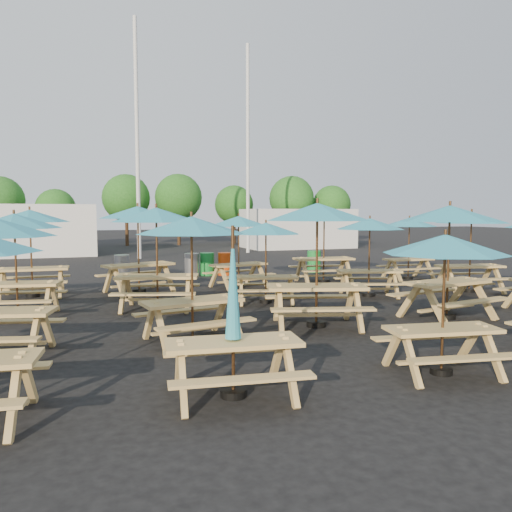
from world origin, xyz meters
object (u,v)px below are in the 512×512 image
object	(u,v)px
picnic_unit_6	(156,221)
picnic_unit_19	(409,226)
picnic_unit_8	(445,253)
picnic_unit_10	(266,233)
waste_bin_0	(122,267)
waste_bin_2	(207,264)
picnic_unit_2	(14,227)
picnic_unit_11	(239,226)
picnic_unit_13	(450,221)
waste_bin_4	(314,261)
waste_bin_3	(225,264)
waste_bin_1	(192,265)
picnic_unit_3	(30,221)
picnic_unit_4	(233,327)
picnic_unit_9	(317,220)
picnic_unit_18	(471,223)
picnic_unit_7	(138,218)
picnic_unit_14	(370,229)
picnic_unit_15	(324,219)
picnic_unit_5	(192,233)

from	to	relation	value
picnic_unit_6	picnic_unit_19	bearing A→B (deg)	32.90
picnic_unit_8	picnic_unit_10	size ratio (longest dim) A/B	0.91
waste_bin_0	waste_bin_2	world-z (taller)	same
picnic_unit_2	waste_bin_0	distance (m)	6.84
picnic_unit_11	picnic_unit_13	distance (m)	6.64
picnic_unit_19	waste_bin_4	distance (m)	4.01
waste_bin_4	waste_bin_3	bearing A→B (deg)	176.31
picnic_unit_10	waste_bin_1	distance (m)	6.27
waste_bin_1	picnic_unit_3	bearing A→B (deg)	-148.92
picnic_unit_4	picnic_unit_9	bearing A→B (deg)	55.86
waste_bin_0	waste_bin_1	xyz separation A→B (m)	(2.49, -0.13, 0.00)
picnic_unit_13	picnic_unit_18	world-z (taller)	picnic_unit_13
waste_bin_0	picnic_unit_18	bearing A→B (deg)	-34.27
picnic_unit_7	picnic_unit_19	distance (m)	9.33
waste_bin_1	picnic_unit_2	bearing A→B (deg)	-131.04
picnic_unit_7	picnic_unit_14	distance (m)	6.62
waste_bin_0	picnic_unit_6	bearing A→B (deg)	-86.27
picnic_unit_18	waste_bin_2	size ratio (longest dim) A/B	2.85
picnic_unit_10	waste_bin_0	xyz separation A→B (m)	(-3.18, 6.21, -1.38)
picnic_unit_7	waste_bin_4	xyz separation A→B (m)	(7.09, 2.99, -1.77)
picnic_unit_6	waste_bin_0	world-z (taller)	picnic_unit_6
picnic_unit_18	picnic_unit_9	bearing A→B (deg)	-145.60
picnic_unit_11	waste_bin_0	distance (m)	4.99
picnic_unit_2	picnic_unit_15	world-z (taller)	picnic_unit_15
picnic_unit_3	picnic_unit_7	size ratio (longest dim) A/B	0.87
picnic_unit_4	waste_bin_4	world-z (taller)	picnic_unit_4
picnic_unit_15	waste_bin_1	distance (m)	5.24
picnic_unit_10	waste_bin_4	xyz separation A→B (m)	(4.15, 5.76, -1.38)
picnic_unit_8	waste_bin_4	bearing A→B (deg)	81.42
picnic_unit_2	picnic_unit_7	xyz separation A→B (m)	(2.94, 2.66, 0.18)
picnic_unit_3	picnic_unit_10	size ratio (longest dim) A/B	1.09
waste_bin_4	waste_bin_0	bearing A→B (deg)	176.55
waste_bin_3	picnic_unit_14	bearing A→B (deg)	-67.06
picnic_unit_18	waste_bin_4	bearing A→B (deg)	121.45
picnic_unit_11	waste_bin_2	distance (m)	3.68
picnic_unit_15	waste_bin_3	bearing A→B (deg)	136.54
picnic_unit_2	picnic_unit_5	xyz separation A→B (m)	(3.27, -3.35, -0.04)
picnic_unit_18	waste_bin_0	size ratio (longest dim) A/B	2.85
picnic_unit_15	waste_bin_2	size ratio (longest dim) A/B	2.94
waste_bin_2	picnic_unit_13	bearing A→B (deg)	-70.97
picnic_unit_11	waste_bin_3	size ratio (longest dim) A/B	2.80
picnic_unit_10	picnic_unit_15	size ratio (longest dim) A/B	0.90
picnic_unit_19	picnic_unit_9	bearing A→B (deg)	-136.81
picnic_unit_2	picnic_unit_19	size ratio (longest dim) A/B	1.07
picnic_unit_18	picnic_unit_5	bearing A→B (deg)	-149.96
picnic_unit_7	waste_bin_0	bearing A→B (deg)	74.18
picnic_unit_8	waste_bin_4	distance (m)	12.63
picnic_unit_3	waste_bin_0	distance (m)	4.49
waste_bin_0	waste_bin_2	distance (m)	3.08
picnic_unit_10	picnic_unit_8	bearing A→B (deg)	-69.49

